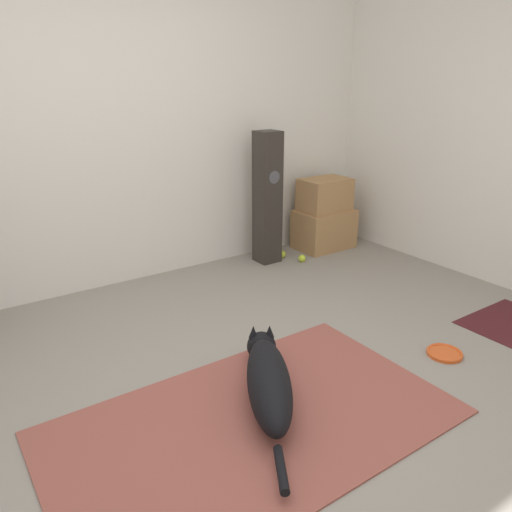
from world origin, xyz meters
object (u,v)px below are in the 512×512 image
at_px(dog, 268,379).
at_px(floor_speaker, 267,198).
at_px(cardboard_box_lower, 324,229).
at_px(tennis_ball_near_speaker, 282,254).
at_px(cardboard_box_upper, 325,195).
at_px(tennis_ball_by_boxes, 302,258).
at_px(frisbee, 445,353).

distance_m(dog, floor_speaker, 2.14).
distance_m(cardboard_box_lower, tennis_ball_near_speaker, 0.54).
xyz_separation_m(dog, cardboard_box_lower, (1.90, 1.69, 0.05)).
height_order(cardboard_box_upper, tennis_ball_by_boxes, cardboard_box_upper).
xyz_separation_m(frisbee, cardboard_box_upper, (0.74, 1.93, 0.51)).
relative_size(floor_speaker, tennis_ball_near_speaker, 17.51).
relative_size(frisbee, cardboard_box_lower, 0.39).
distance_m(floor_speaker, tennis_ball_by_boxes, 0.63).
bearing_deg(tennis_ball_by_boxes, floor_speaker, 139.25).
height_order(cardboard_box_lower, floor_speaker, floor_speaker).
bearing_deg(cardboard_box_upper, cardboard_box_lower, -20.60).
relative_size(cardboard_box_lower, cardboard_box_upper, 1.18).
distance_m(tennis_ball_by_boxes, tennis_ball_near_speaker, 0.21).
relative_size(dog, floor_speaker, 0.88).
distance_m(dog, tennis_ball_near_speaker, 2.18).
distance_m(cardboard_box_lower, floor_speaker, 0.78).
distance_m(cardboard_box_upper, tennis_ball_by_boxes, 0.68).
bearing_deg(cardboard_box_lower, cardboard_box_upper, 159.40).
height_order(frisbee, tennis_ball_by_boxes, tennis_ball_by_boxes).
bearing_deg(cardboard_box_upper, dog, -138.15).
distance_m(dog, cardboard_box_lower, 2.54).
height_order(dog, cardboard_box_lower, cardboard_box_lower).
height_order(dog, cardboard_box_upper, cardboard_box_upper).
xyz_separation_m(frisbee, floor_speaker, (0.08, 1.94, 0.57)).
relative_size(dog, cardboard_box_lower, 1.86).
bearing_deg(cardboard_box_upper, frisbee, -111.08).
distance_m(dog, tennis_ball_by_boxes, 2.09).
relative_size(dog, tennis_ball_by_boxes, 15.33).
bearing_deg(cardboard_box_lower, frisbee, -111.30).
bearing_deg(dog, floor_speaker, 54.31).
height_order(cardboard_box_lower, cardboard_box_upper, cardboard_box_upper).
xyz_separation_m(dog, tennis_ball_by_boxes, (1.46, 1.49, -0.10)).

